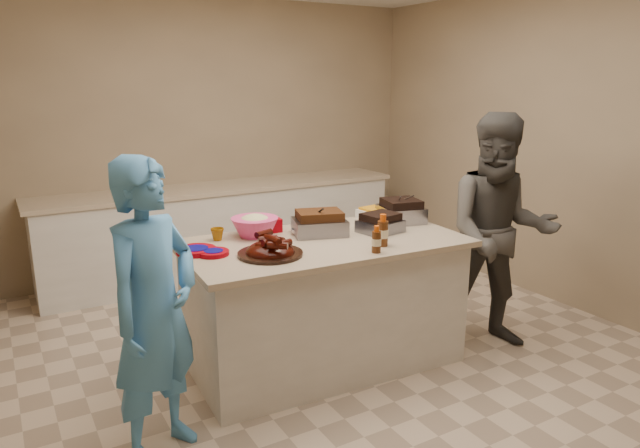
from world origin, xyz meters
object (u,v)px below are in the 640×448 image
roasting_pan (401,222)px  plastic_cup (218,240)px  bbq_bottle_a (376,252)px  mustard_bottle (302,239)px  island (324,361)px  coleslaw_bowl (255,236)px  rib_platter (270,255)px  bbq_bottle_b (382,246)px  guest_gray (490,342)px

roasting_pan → plastic_cup: 1.38m
bbq_bottle_a → mustard_bottle: bbq_bottle_a is taller
plastic_cup → island: bearing=-30.2°
roasting_pan → bbq_bottle_a: bbq_bottle_a is taller
bbq_bottle_a → coleslaw_bowl: bearing=124.2°
roasting_pan → coleslaw_bowl: (-1.11, 0.18, 0.00)m
rib_platter → plastic_cup: bearing=108.3°
mustard_bottle → rib_platter: bearing=-146.7°
roasting_pan → bbq_bottle_b: (-0.50, -0.45, 0.00)m
rib_platter → mustard_bottle: bearing=33.3°
bbq_bottle_a → guest_gray: bbq_bottle_a is taller
island → guest_gray: 1.28m
bbq_bottle_a → bbq_bottle_b: (0.12, 0.10, 0.00)m
bbq_bottle_b → mustard_bottle: size_ratio=1.89×
mustard_bottle → plastic_cup: bearing=152.5°
plastic_cup → guest_gray: (1.83, -0.73, -0.88)m
bbq_bottle_a → plastic_cup: bbq_bottle_a is taller
coleslaw_bowl → bbq_bottle_b: bearing=-45.6°
island → bbq_bottle_a: (0.14, -0.40, 0.88)m
roasting_pan → bbq_bottle_a: (-0.62, -0.54, 0.00)m
rib_platter → guest_gray: rib_platter is taller
rib_platter → bbq_bottle_a: bearing=-24.8°
coleslaw_bowl → mustard_bottle: 0.33m
bbq_bottle_b → mustard_bottle: 0.54m
rib_platter → bbq_bottle_a: (0.59, -0.27, 0.00)m
roasting_pan → mustard_bottle: (-0.87, -0.05, 0.00)m
guest_gray → coleslaw_bowl: bearing=-167.7°
rib_platter → bbq_bottle_b: (0.71, -0.17, 0.00)m
mustard_bottle → plastic_cup: size_ratio=1.23×
bbq_bottle_a → guest_gray: 1.40m
island → mustard_bottle: (-0.11, 0.10, 0.88)m
roasting_pan → bbq_bottle_b: size_ratio=1.42×
coleslaw_bowl → guest_gray: (1.58, -0.70, -0.88)m
rib_platter → bbq_bottle_b: 0.73m
guest_gray → bbq_bottle_a: bearing=-142.7°
rib_platter → guest_gray: size_ratio=0.23×
bbq_bottle_a → mustard_bottle: bearing=117.1°
roasting_pan → plastic_cup: (-1.36, 0.21, 0.00)m
rib_platter → roasting_pan: bearing=12.7°
coleslaw_bowl → bbq_bottle_a: 0.87m
roasting_pan → rib_platter: bearing=-154.7°
mustard_bottle → bbq_bottle_b: bearing=-46.7°
mustard_bottle → coleslaw_bowl: bearing=136.3°
mustard_bottle → plastic_cup: (-0.49, 0.26, 0.00)m
island → rib_platter: (-0.45, -0.12, 0.88)m
bbq_bottle_b → plastic_cup: 1.08m
bbq_bottle_b → coleslaw_bowl: bearing=134.4°
mustard_bottle → island: bearing=-40.2°
bbq_bottle_b → plastic_cup: size_ratio=2.32×
coleslaw_bowl → guest_gray: bearing=-23.8°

